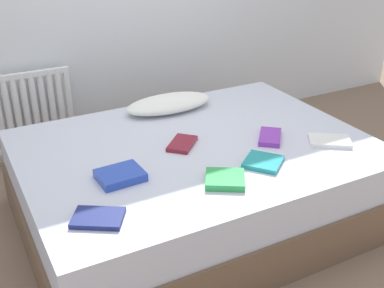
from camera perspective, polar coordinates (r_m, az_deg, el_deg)
ground_plane at (r=3.03m, az=0.45°, el=-8.55°), size 8.00×8.00×0.00m
bed at (r=2.89m, az=0.47°, el=-4.53°), size 2.00×1.50×0.50m
radiator at (r=3.66m, az=-18.47°, el=3.70°), size 0.60×0.04×0.58m
pillow at (r=3.22m, az=-2.75°, el=4.81°), size 0.60×0.28×0.10m
textbook_blue at (r=2.44m, az=-8.48°, el=-3.69°), size 0.23×0.19×0.04m
textbook_purple at (r=2.86m, az=9.20°, el=0.82°), size 0.24×0.25×0.03m
textbook_maroon at (r=2.75m, az=-1.17°, el=0.04°), size 0.24×0.24×0.02m
textbook_white at (r=2.90m, az=15.95°, el=0.37°), size 0.28×0.26×0.02m
textbook_green at (r=2.39m, az=3.92°, el=-4.19°), size 0.26×0.26×0.03m
textbook_navy at (r=2.16m, az=-11.04°, el=-8.57°), size 0.27×0.25×0.02m
textbook_teal at (r=2.58m, az=8.40°, el=-2.12°), size 0.26×0.26×0.03m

